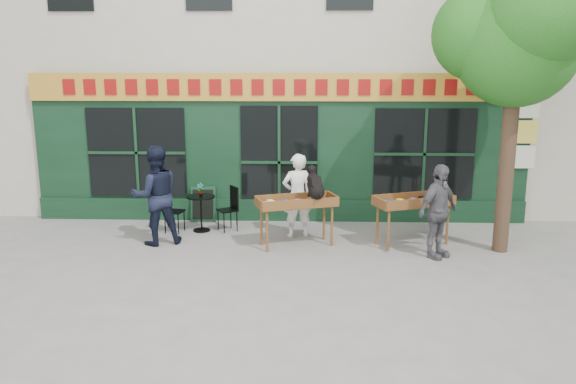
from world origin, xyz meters
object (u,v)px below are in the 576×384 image
at_px(book_cart_center, 297,205).
at_px(dog, 315,182).
at_px(book_cart_right, 413,204).
at_px(bistro_table, 201,206).
at_px(man_right, 438,211).
at_px(woman, 297,195).
at_px(man_left, 156,195).

xyz_separation_m(book_cart_center, dog, (0.35, -0.05, 0.47)).
distance_m(book_cart_right, bistro_table, 4.39).
distance_m(book_cart_center, book_cart_right, 2.27).
relative_size(book_cart_right, man_right, 0.94).
distance_m(woman, bistro_table, 2.09).
bearing_deg(man_right, book_cart_right, 70.87).
xyz_separation_m(dog, man_left, (-3.09, 0.08, -0.31)).
xyz_separation_m(woman, man_left, (-2.74, -0.62, 0.12)).
xyz_separation_m(book_cart_right, bistro_table, (-4.31, 0.79, -0.28)).
bearing_deg(man_left, man_right, 149.92).
xyz_separation_m(dog, woman, (-0.35, 0.70, -0.43)).
bearing_deg(book_cart_right, man_left, 160.36).
height_order(book_cart_center, bistro_table, book_cart_center).
bearing_deg(book_cart_right, bistro_table, 148.72).
bearing_deg(bistro_table, man_right, -18.43).
height_order(book_cart_right, bistro_table, book_cart_right).
xyz_separation_m(book_cart_center, man_left, (-2.74, 0.03, 0.15)).
bearing_deg(book_cart_center, man_left, 160.59).
bearing_deg(book_cart_right, woman, 146.57).
bearing_deg(man_right, book_cart_center, 125.86).
distance_m(man_right, man_left, 5.35).
relative_size(book_cart_right, man_left, 0.83).
height_order(dog, woman, woman).
distance_m(dog, bistro_table, 2.69).
relative_size(dog, bistro_table, 0.79).
bearing_deg(man_right, bistro_table, 120.63).
bearing_deg(bistro_table, dog, -22.36).
distance_m(book_cart_center, dog, 0.59).
bearing_deg(man_left, woman, 169.40).
distance_m(book_cart_center, woman, 0.65).
xyz_separation_m(man_right, bistro_table, (-4.61, 1.54, -0.32)).
xyz_separation_m(woman, book_cart_right, (2.27, -0.50, -0.04)).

